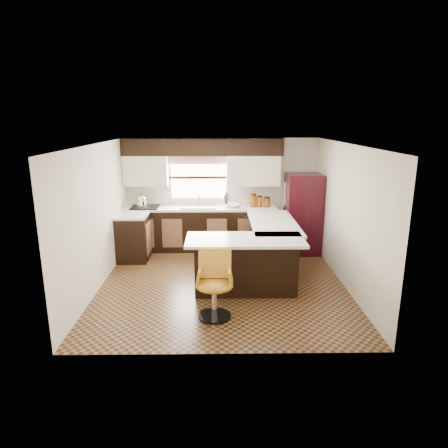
{
  "coord_description": "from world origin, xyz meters",
  "views": [
    {
      "loc": [
        -0.07,
        -6.53,
        2.8
      ],
      "look_at": [
        0.03,
        0.45,
        0.95
      ],
      "focal_mm": 32.0,
      "sensor_mm": 36.0,
      "label": 1
    }
  ],
  "objects_px": {
    "peninsula_long": "(270,247)",
    "peninsula_return": "(245,266)",
    "bar_chair": "(214,286)",
    "refrigerator": "(303,214)"
  },
  "relations": [
    {
      "from": "refrigerator",
      "to": "bar_chair",
      "type": "height_order",
      "value": "refrigerator"
    },
    {
      "from": "bar_chair",
      "to": "refrigerator",
      "type": "bearing_deg",
      "value": 59.69
    },
    {
      "from": "peninsula_return",
      "to": "refrigerator",
      "type": "relative_size",
      "value": 0.97
    },
    {
      "from": "peninsula_long",
      "to": "peninsula_return",
      "type": "xyz_separation_m",
      "value": [
        -0.53,
        -0.97,
        0.0
      ]
    },
    {
      "from": "peninsula_return",
      "to": "bar_chair",
      "type": "distance_m",
      "value": 1.04
    },
    {
      "from": "peninsula_long",
      "to": "refrigerator",
      "type": "height_order",
      "value": "refrigerator"
    },
    {
      "from": "peninsula_long",
      "to": "bar_chair",
      "type": "distance_m",
      "value": 2.15
    },
    {
      "from": "peninsula_return",
      "to": "bar_chair",
      "type": "height_order",
      "value": "bar_chair"
    },
    {
      "from": "peninsula_long",
      "to": "bar_chair",
      "type": "height_order",
      "value": "bar_chair"
    },
    {
      "from": "peninsula_long",
      "to": "peninsula_return",
      "type": "height_order",
      "value": "same"
    }
  ]
}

